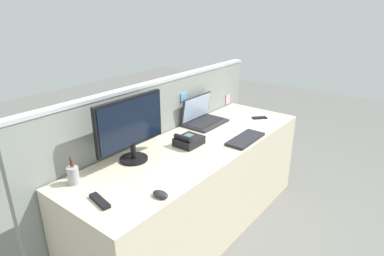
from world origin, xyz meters
The scene contains 11 objects.
ground_plane centered at (0.00, 0.00, 0.00)m, with size 10.00×10.00×0.00m, color slate.
desk centered at (0.00, 0.00, 0.37)m, with size 2.14×0.69×0.75m, color beige.
cubicle_divider centered at (0.00, 0.39, 0.59)m, with size 2.41×0.07×1.18m.
desktop_monitor centered at (-0.47, 0.19, 0.99)m, with size 0.55×0.19×0.44m.
laptop centered at (0.39, 0.25, 0.81)m, with size 0.38×0.26×0.24m.
desk_phone centered at (-0.05, 0.04, 0.78)m, with size 0.20×0.16×0.10m.
keyboard_main centered at (0.29, -0.25, 0.76)m, with size 0.37×0.15×0.02m, color #232328.
computer_mouse_right_hand centered at (-0.68, -0.27, 0.76)m, with size 0.06×0.10×0.03m, color #232328.
pen_cup centered at (-0.90, 0.23, 0.80)m, with size 0.07×0.07×0.17m.
cell_phone_black_slab centered at (0.82, -0.10, 0.75)m, with size 0.06×0.13×0.01m, color black.
tv_remote centered at (-0.92, -0.05, 0.76)m, with size 0.04×0.17×0.02m, color black.
Camera 1 is at (-1.78, -1.35, 1.76)m, focal length 30.49 mm.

